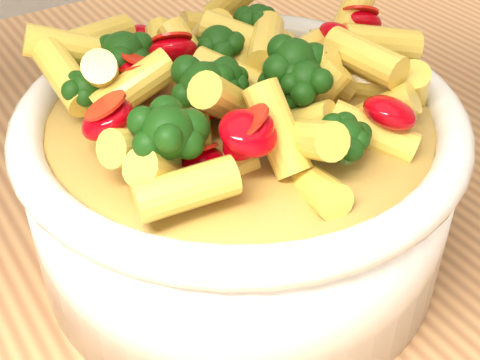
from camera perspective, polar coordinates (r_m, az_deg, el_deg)
table at (r=0.60m, az=-1.44°, el=-8.22°), size 1.20×0.80×0.90m
serving_bowl at (r=0.44m, az=0.00°, el=0.15°), size 0.28×0.28×0.12m
pasta_salad at (r=0.39m, az=0.00°, el=8.67°), size 0.22×0.22×0.05m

